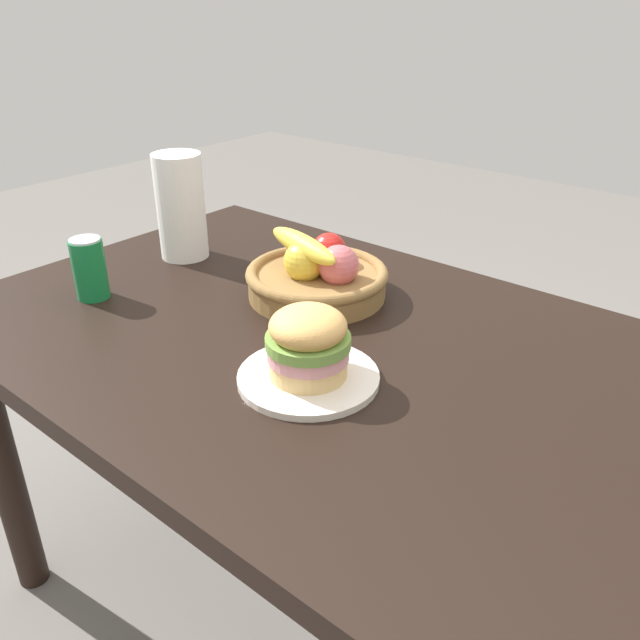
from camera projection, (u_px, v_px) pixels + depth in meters
ground_plane at (320, 617)px, 1.53m from camera, size 8.00×8.00×0.00m
dining_table at (320, 384)px, 1.23m from camera, size 1.40×0.90×0.75m
plate at (308, 377)px, 1.06m from camera, size 0.23×0.23×0.01m
sandwich at (308, 342)px, 1.03m from camera, size 0.14×0.14×0.12m
soda_can at (90, 269)px, 1.31m from camera, size 0.07×0.07×0.13m
fruit_basket at (317, 275)px, 1.32m from camera, size 0.29×0.29×0.14m
paper_towel_roll at (181, 207)px, 1.49m from camera, size 0.11×0.11×0.24m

